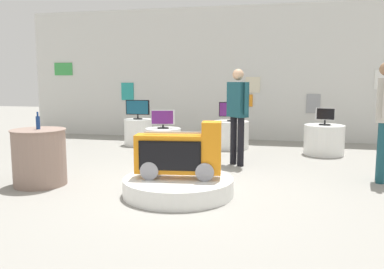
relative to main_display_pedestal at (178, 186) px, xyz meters
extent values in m
plane|color=gray|center=(-0.04, 0.16, -0.12)|extent=(30.00, 30.00, 0.00)
cube|color=silver|center=(-0.04, 5.27, 1.57)|extent=(11.06, 0.10, 3.38)
cube|color=gray|center=(2.04, 5.20, 0.84)|extent=(0.33, 0.02, 0.47)
cube|color=white|center=(3.62, 5.20, 1.42)|extent=(0.42, 0.02, 0.46)
cube|color=beige|center=(0.56, 5.20, 1.29)|extent=(0.37, 0.02, 0.39)
cube|color=orange|center=(0.32, 5.20, 0.89)|extent=(0.47, 0.02, 0.30)
cube|color=teal|center=(-2.82, 5.20, 1.10)|extent=(0.35, 0.02, 0.47)
cube|color=green|center=(-4.73, 5.20, 1.71)|extent=(0.54, 0.02, 0.35)
cylinder|color=white|center=(0.00, 0.00, 0.00)|extent=(1.48, 1.48, 0.23)
cylinder|color=gray|center=(-0.36, -0.05, 0.24)|extent=(0.29, 0.37, 0.24)
cylinder|color=gray|center=(0.36, 0.05, 0.24)|extent=(0.29, 0.37, 0.24)
cube|color=orange|center=(0.00, 0.00, 0.44)|extent=(1.16, 0.44, 0.51)
cube|color=orange|center=(0.44, 0.06, 0.79)|extent=(0.29, 0.32, 0.18)
cube|color=black|center=(-0.07, -0.16, 0.44)|extent=(0.81, 0.12, 0.39)
cube|color=black|center=(-0.07, -0.16, 0.44)|extent=(0.77, 0.12, 0.35)
cube|color=#B2B2B7|center=(0.00, 0.00, 0.73)|extent=(0.90, 0.15, 0.02)
cylinder|color=white|center=(0.20, 3.83, 0.19)|extent=(0.80, 0.80, 0.61)
cylinder|color=black|center=(0.20, 3.83, 0.51)|extent=(0.19, 0.19, 0.02)
cylinder|color=black|center=(0.20, 3.83, 0.56)|extent=(0.04, 0.04, 0.08)
cube|color=black|center=(0.20, 3.83, 0.76)|extent=(0.54, 0.11, 0.32)
cube|color=#561E6B|center=(0.19, 3.81, 0.76)|extent=(0.50, 0.08, 0.29)
cylinder|color=white|center=(2.17, 3.50, 0.19)|extent=(0.81, 0.81, 0.61)
cylinder|color=black|center=(2.17, 3.50, 0.51)|extent=(0.23, 0.23, 0.02)
cylinder|color=black|center=(2.17, 3.50, 0.56)|extent=(0.04, 0.04, 0.09)
cube|color=silver|center=(2.17, 3.50, 0.73)|extent=(0.37, 0.13, 0.25)
cube|color=black|center=(2.18, 3.48, 0.73)|extent=(0.34, 0.10, 0.22)
cylinder|color=white|center=(-2.00, 3.79, 0.19)|extent=(0.65, 0.65, 0.61)
cylinder|color=black|center=(-2.00, 3.79, 0.51)|extent=(0.22, 0.22, 0.02)
cylinder|color=black|center=(-2.00, 3.79, 0.56)|extent=(0.04, 0.04, 0.09)
cube|color=black|center=(-2.00, 3.79, 0.78)|extent=(0.57, 0.07, 0.34)
cube|color=navy|center=(-2.00, 3.77, 0.78)|extent=(0.52, 0.04, 0.31)
cylinder|color=white|center=(-0.89, 2.21, 0.19)|extent=(0.68, 0.68, 0.61)
cylinder|color=black|center=(-0.89, 2.21, 0.51)|extent=(0.22, 0.22, 0.02)
cylinder|color=black|center=(-0.89, 2.21, 0.54)|extent=(0.04, 0.04, 0.06)
cube|color=silver|center=(-0.89, 2.21, 0.71)|extent=(0.44, 0.15, 0.28)
cube|color=#561E6B|center=(-0.90, 2.18, 0.71)|extent=(0.40, 0.11, 0.25)
cylinder|color=gray|center=(-2.11, 0.04, 0.30)|extent=(0.75, 0.75, 0.82)
cylinder|color=gray|center=(-2.11, 0.04, 0.70)|extent=(0.78, 0.78, 0.02)
cylinder|color=navy|center=(-2.12, 0.06, 0.80)|extent=(0.06, 0.06, 0.19)
cylinder|color=navy|center=(-2.12, 0.06, 0.93)|extent=(0.03, 0.03, 0.07)
cylinder|color=#194751|center=(2.81, 1.45, 0.34)|extent=(0.12, 0.12, 0.91)
cylinder|color=#194751|center=(2.78, 1.25, 0.34)|extent=(0.12, 0.12, 0.91)
cylinder|color=#B2ADA3|center=(2.83, 1.59, 1.15)|extent=(0.08, 0.08, 0.58)
cylinder|color=black|center=(0.61, 1.99, 0.32)|extent=(0.12, 0.12, 0.87)
cylinder|color=black|center=(0.47, 2.13, 0.32)|extent=(0.12, 0.12, 0.87)
cube|color=#194751|center=(0.54, 2.06, 1.07)|extent=(0.41, 0.41, 0.62)
sphere|color=tan|center=(0.54, 2.06, 1.51)|extent=(0.20, 0.20, 0.20)
cylinder|color=#194751|center=(0.72, 1.90, 1.10)|extent=(0.08, 0.08, 0.56)
cylinder|color=#194751|center=(0.37, 2.23, 1.10)|extent=(0.08, 0.08, 0.56)
camera|label=1|loc=(1.36, -5.04, 1.42)|focal=37.41mm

